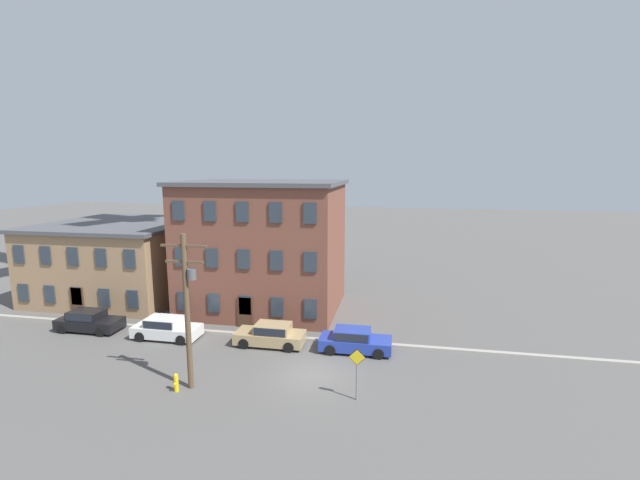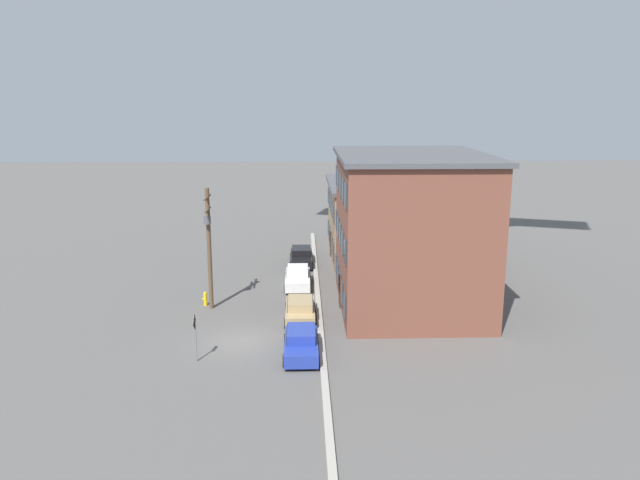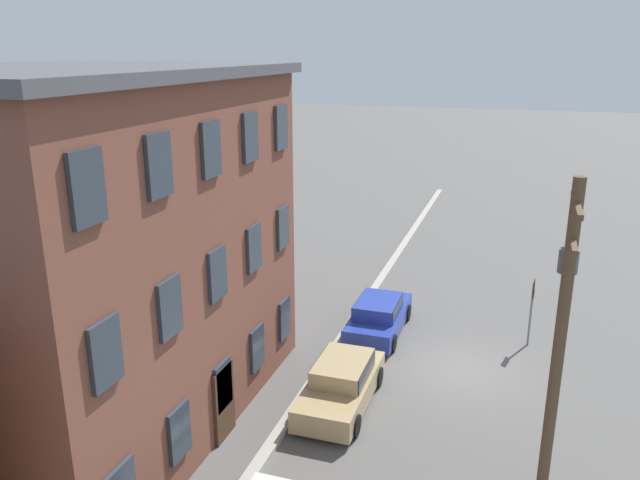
% 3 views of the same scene
% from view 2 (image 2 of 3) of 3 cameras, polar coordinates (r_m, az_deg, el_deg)
% --- Properties ---
extents(ground_plane, '(200.00, 200.00, 0.00)m').
position_cam_2_polar(ground_plane, '(36.57, -7.04, -9.19)').
color(ground_plane, '#565451').
extents(kerb_strip, '(56.00, 0.36, 0.16)m').
position_cam_2_polar(kerb_strip, '(36.39, 0.11, -9.06)').
color(kerb_strip, '#9E998E').
rests_on(kerb_strip, ground_plane).
extents(apartment_corner, '(12.37, 12.17, 6.47)m').
position_cam_2_polar(apartment_corner, '(54.97, 7.12, 1.92)').
color(apartment_corner, '#9E7A56').
rests_on(apartment_corner, ground_plane).
extents(apartment_midblock, '(12.27, 9.55, 10.19)m').
position_cam_2_polar(apartment_midblock, '(41.30, 8.22, 0.81)').
color(apartment_midblock, brown).
rests_on(apartment_midblock, ground_plane).
extents(car_black, '(4.40, 1.92, 1.43)m').
position_cam_2_polar(car_black, '(51.92, -1.72, -1.47)').
color(car_black, black).
rests_on(car_black, ground_plane).
extents(car_white, '(4.40, 1.92, 1.43)m').
position_cam_2_polar(car_white, '(46.13, -2.06, -3.35)').
color(car_white, silver).
rests_on(car_white, ground_plane).
extents(car_tan, '(4.40, 1.92, 1.43)m').
position_cam_2_polar(car_tan, '(39.28, -1.82, -6.32)').
color(car_tan, tan).
rests_on(car_tan, ground_plane).
extents(car_blue, '(4.40, 1.92, 1.43)m').
position_cam_2_polar(car_blue, '(34.30, -1.73, -9.28)').
color(car_blue, '#233899').
rests_on(car_blue, ground_plane).
extents(caution_sign, '(0.84, 0.08, 2.65)m').
position_cam_2_polar(caution_sign, '(33.76, -11.35, -8.11)').
color(caution_sign, slate).
rests_on(caution_sign, ground_plane).
extents(utility_pole, '(2.40, 0.44, 8.05)m').
position_cam_2_polar(utility_pole, '(41.01, -10.13, -0.17)').
color(utility_pole, brown).
rests_on(utility_pole, ground_plane).
extents(fire_hydrant, '(0.24, 0.34, 0.96)m').
position_cam_2_polar(fire_hydrant, '(42.75, -10.44, -5.28)').
color(fire_hydrant, yellow).
rests_on(fire_hydrant, ground_plane).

